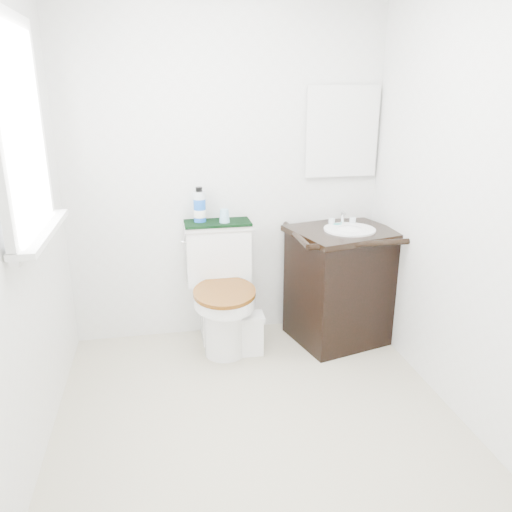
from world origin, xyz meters
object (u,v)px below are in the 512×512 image
object	(u,v)px
toilet	(221,295)
mouthwash_bottle	(200,206)
trash_bin	(249,333)
vanity	(341,282)
cup	(224,216)

from	to	relation	value
toilet	mouthwash_bottle	distance (m)	0.64
trash_bin	mouthwash_bottle	world-z (taller)	mouthwash_bottle
toilet	vanity	size ratio (longest dim) A/B	0.93
toilet	trash_bin	bearing A→B (deg)	-44.58
toilet	mouthwash_bottle	world-z (taller)	mouthwash_bottle
vanity	mouthwash_bottle	distance (m)	1.13
toilet	mouthwash_bottle	xyz separation A→B (m)	(-0.12, 0.15, 0.61)
mouthwash_bottle	cup	distance (m)	0.18
toilet	vanity	world-z (taller)	vanity
mouthwash_bottle	cup	world-z (taller)	mouthwash_bottle
toilet	vanity	xyz separation A→B (m)	(0.85, -0.06, 0.06)
mouthwash_bottle	vanity	bearing A→B (deg)	-12.48
cup	mouthwash_bottle	bearing A→B (deg)	161.71
vanity	mouthwash_bottle	xyz separation A→B (m)	(-0.97, 0.21, 0.55)
toilet	mouthwash_bottle	size ratio (longest dim) A/B	3.57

